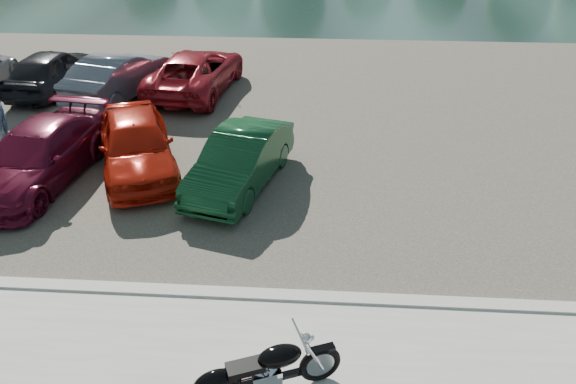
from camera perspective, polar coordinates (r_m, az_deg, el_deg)
name	(u,v)px	position (r m, az deg, el deg)	size (l,w,h in m)	color
ground	(241,383)	(9.41, -4.81, -18.78)	(200.00, 200.00, 0.00)	#595447
kerb	(255,296)	(10.76, -3.33, -10.47)	(60.00, 0.30, 0.14)	#ABA9A1
parking_lot	(288,114)	(18.50, -0.04, 7.97)	(60.00, 18.00, 0.04)	#413A34
motorcycle	(254,374)	(8.76, -3.47, -18.00)	(2.23, 1.11, 1.05)	black
car_3	(38,156)	(15.45, -24.10, 3.37)	(1.99, 4.88, 1.42)	#580C23
car_4	(136,144)	(15.13, -15.16, 4.78)	(1.82, 4.51, 1.54)	#B11B0B
car_5	(240,161)	(13.98, -4.89, 3.20)	(1.45, 4.17, 1.37)	#103E20
car_8	(52,70)	(21.86, -22.88, 11.34)	(1.76, 4.37, 1.49)	black
car_9	(118,76)	(20.46, -16.86, 11.24)	(1.60, 4.58, 1.51)	slate
car_10	(196,71)	(20.42, -9.35, 12.00)	(2.40, 5.21, 1.45)	maroon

